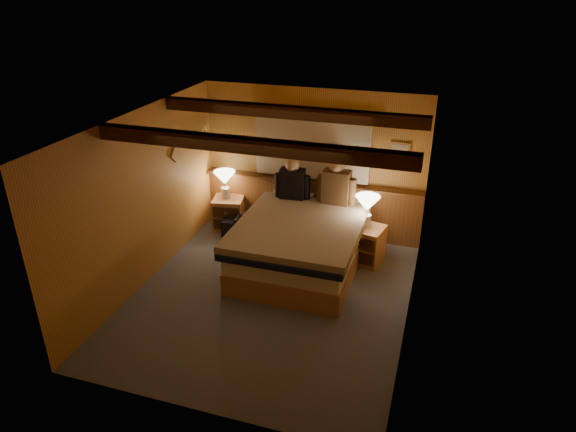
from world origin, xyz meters
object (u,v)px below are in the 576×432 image
at_px(nightstand_left, 229,213).
at_px(lamp_left, 225,179).
at_px(person_right, 336,185).
at_px(bed, 301,243).
at_px(lamp_right, 367,205).
at_px(person_left, 292,182).
at_px(duffel_bag, 238,227).
at_px(nightstand_right, 365,244).

relative_size(nightstand_left, lamp_left, 1.22).
bearing_deg(nightstand_left, person_right, -14.69).
distance_m(bed, lamp_right, 1.11).
bearing_deg(person_left, lamp_left, 169.23).
height_order(nightstand_left, person_left, person_left).
relative_size(lamp_left, person_left, 0.69).
height_order(bed, lamp_right, lamp_right).
bearing_deg(person_left, nightstand_left, 170.12).
height_order(nightstand_left, lamp_left, lamp_left).
bearing_deg(lamp_left, duffel_bag, -39.63).
relative_size(bed, duffel_bag, 4.07).
bearing_deg(lamp_right, person_left, 168.12).
bearing_deg(lamp_right, bed, -148.90).
xyz_separation_m(lamp_left, person_left, (1.21, -0.13, 0.15)).
relative_size(bed, nightstand_right, 3.72).
xyz_separation_m(bed, person_right, (0.32, 0.79, 0.66)).
xyz_separation_m(person_left, person_right, (0.70, 0.02, 0.03)).
distance_m(nightstand_right, lamp_left, 2.56).
distance_m(nightstand_left, duffel_bag, 0.38).
bearing_deg(person_left, person_right, -2.92).
xyz_separation_m(person_left, duffel_bag, (-0.89, -0.14, -0.87)).
bearing_deg(duffel_bag, nightstand_right, -14.02).
relative_size(bed, person_right, 2.99).
height_order(bed, duffel_bag, bed).
bearing_deg(nightstand_left, person_left, -17.30).
height_order(person_right, duffel_bag, person_right).
distance_m(lamp_right, duffel_bag, 2.24).
relative_size(bed, person_left, 3.26).
relative_size(person_left, person_right, 0.92).
bearing_deg(nightstand_right, nightstand_left, -177.76).
relative_size(nightstand_right, person_right, 0.80).
height_order(nightstand_right, lamp_left, lamp_left).
bearing_deg(lamp_right, nightstand_right, -74.91).
bearing_deg(person_left, bed, -68.79).
relative_size(lamp_right, duffel_bag, 0.87).
bearing_deg(person_left, nightstand_right, -18.44).
height_order(bed, person_left, person_left).
xyz_separation_m(nightstand_right, lamp_left, (-2.45, 0.44, 0.59)).
relative_size(lamp_right, person_right, 0.64).
bearing_deg(bed, lamp_right, 30.96).
bearing_deg(person_right, lamp_left, 179.45).
relative_size(bed, nightstand_left, 3.88).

